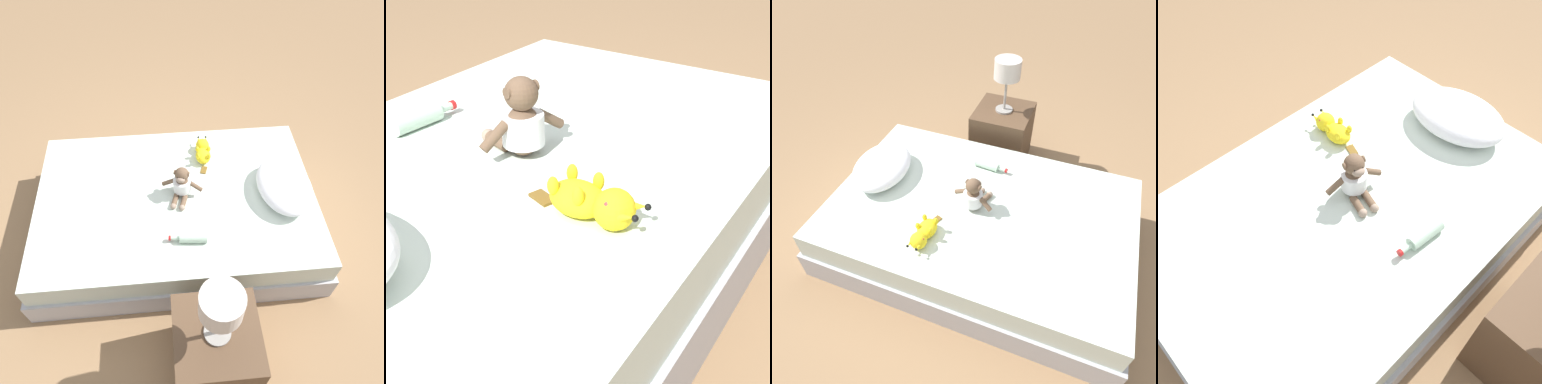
% 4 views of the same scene
% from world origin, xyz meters
% --- Properties ---
extents(ground_plane, '(16.00, 16.00, 0.00)m').
position_xyz_m(ground_plane, '(0.00, 0.00, 0.00)').
color(ground_plane, '#93704C').
extents(bed, '(1.32, 1.98, 0.39)m').
position_xyz_m(bed, '(0.00, 0.00, 0.19)').
color(bed, '#B2B2B7').
rests_on(bed, ground_plane).
extents(pillow, '(0.55, 0.40, 0.16)m').
position_xyz_m(pillow, '(0.04, 0.74, 0.47)').
color(pillow, white).
rests_on(pillow, bed).
extents(plush_monkey, '(0.24, 0.28, 0.24)m').
position_xyz_m(plush_monkey, '(-0.01, 0.04, 0.49)').
color(plush_monkey, brown).
rests_on(plush_monkey, bed).
extents(plush_yellow_creature, '(0.33, 0.12, 0.10)m').
position_xyz_m(plush_yellow_creature, '(-0.37, 0.23, 0.44)').
color(plush_yellow_creature, yellow).
rests_on(plush_yellow_creature, bed).
extents(glass_bottle, '(0.08, 0.24, 0.06)m').
position_xyz_m(glass_bottle, '(0.38, 0.08, 0.42)').
color(glass_bottle, '#B2D1B7').
rests_on(glass_bottle, bed).
extents(nightstand, '(0.45, 0.45, 0.50)m').
position_xyz_m(nightstand, '(0.99, 0.15, 0.25)').
color(nightstand, brown).
rests_on(nightstand, ground_plane).
extents(bedside_lamp, '(0.20, 0.20, 0.43)m').
position_xyz_m(bedside_lamp, '(0.99, 0.15, 0.84)').
color(bedside_lamp, gray).
rests_on(bedside_lamp, nightstand).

